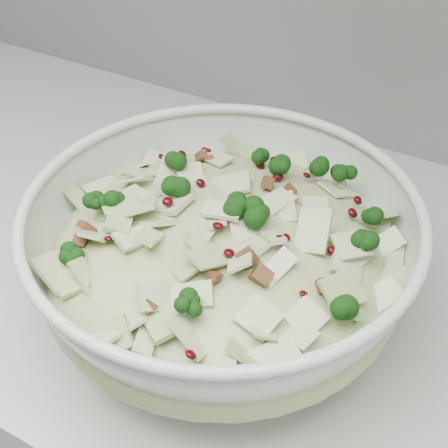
% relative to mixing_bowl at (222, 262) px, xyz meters
% --- Properties ---
extents(counter, '(3.60, 0.60, 0.90)m').
position_rel_mixing_bowl_xyz_m(counter, '(-0.47, 0.10, -0.52)').
color(counter, beige).
rests_on(counter, floor).
extents(mixing_bowl, '(0.39, 0.39, 0.14)m').
position_rel_mixing_bowl_xyz_m(mixing_bowl, '(0.00, 0.00, 0.00)').
color(mixing_bowl, silver).
rests_on(mixing_bowl, counter).
extents(salad, '(0.36, 0.36, 0.14)m').
position_rel_mixing_bowl_xyz_m(salad, '(0.00, -0.00, 0.02)').
color(salad, '#B0B77D').
rests_on(salad, mixing_bowl).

